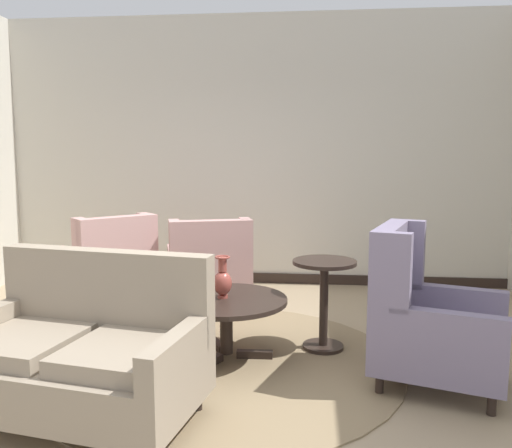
% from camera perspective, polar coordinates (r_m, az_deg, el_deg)
% --- Properties ---
extents(ground, '(8.59, 8.59, 0.00)m').
position_cam_1_polar(ground, '(3.91, -4.85, -16.39)').
color(ground, '#9E896B').
extents(wall_back, '(6.30, 0.08, 3.23)m').
position_cam_1_polar(wall_back, '(6.44, -0.23, 7.85)').
color(wall_back, beige).
rests_on(wall_back, ground).
extents(baseboard_back, '(6.14, 0.03, 0.12)m').
position_cam_1_polar(baseboard_back, '(6.56, -0.27, -5.84)').
color(baseboard_back, black).
rests_on(baseboard_back, ground).
extents(area_rug, '(2.80, 2.80, 0.01)m').
position_cam_1_polar(area_rug, '(4.18, -4.07, -14.66)').
color(area_rug, '#847051').
rests_on(area_rug, ground).
extents(coffee_table, '(0.95, 0.95, 0.49)m').
position_cam_1_polar(coffee_table, '(4.11, -3.25, -9.10)').
color(coffee_table, black).
rests_on(coffee_table, ground).
extents(porcelain_vase, '(0.14, 0.14, 0.33)m').
position_cam_1_polar(porcelain_vase, '(4.06, -3.64, -6.13)').
color(porcelain_vase, brown).
rests_on(porcelain_vase, coffee_table).
extents(settee, '(1.56, 1.07, 0.99)m').
position_cam_1_polar(settee, '(3.39, -18.34, -13.23)').
color(settee, gray).
rests_on(settee, ground).
extents(armchair_near_window, '(1.04, 0.99, 1.10)m').
position_cam_1_polar(armchair_near_window, '(3.86, 17.97, -9.87)').
color(armchair_near_window, slate).
rests_on(armchair_near_window, ground).
extents(armchair_beside_settee, '(1.10, 1.10, 1.02)m').
position_cam_1_polar(armchair_beside_settee, '(5.30, -15.67, -5.20)').
color(armchair_beside_settee, tan).
rests_on(armchair_beside_settee, ground).
extents(armchair_foreground_right, '(1.01, 1.06, 0.97)m').
position_cam_1_polar(armchair_foreground_right, '(5.35, -5.18, -5.12)').
color(armchair_foreground_right, tan).
rests_on(armchair_foreground_right, ground).
extents(side_table, '(0.51, 0.51, 0.74)m').
position_cam_1_polar(side_table, '(4.32, 7.38, -7.78)').
color(side_table, black).
rests_on(side_table, ground).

